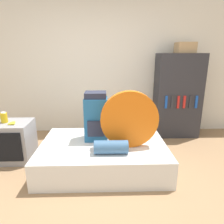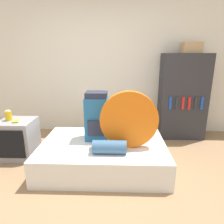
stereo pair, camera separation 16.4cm
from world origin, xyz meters
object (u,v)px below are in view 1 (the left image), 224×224
canister (4,118)px  cardboard_box (185,48)px  television (15,141)px  bookshelf (177,96)px  backpack (96,117)px  tent_bag (129,120)px  sleeping_roll (111,147)px

canister → cardboard_box: 3.24m
television → bookshelf: (2.76, 0.92, 0.49)m
bookshelf → television: bearing=-161.6°
backpack → bookshelf: bookshelf is taller
tent_bag → canister: size_ratio=4.79×
sleeping_roll → bookshelf: 2.00m
backpack → sleeping_roll: size_ratio=1.64×
backpack → bookshelf: size_ratio=0.44×
backpack → bookshelf: bearing=33.7°
canister → bookshelf: 3.01m
backpack → canister: bearing=175.6°
backpack → canister: 1.35m
backpack → cardboard_box: (1.59, 1.03, 0.97)m
bookshelf → cardboard_box: 0.89m
sleeping_roll → cardboard_box: size_ratio=1.30×
backpack → cardboard_box: 2.13m
tent_bag → bookshelf: 1.66m
sleeping_roll → canister: bearing=160.2°
backpack → canister: backpack is taller
sleeping_roll → tent_bag: bearing=38.7°
sleeping_roll → canister: canister is taller
bookshelf → cardboard_box: cardboard_box is taller
tent_bag → television: (-1.69, 0.35, -0.44)m
cardboard_box → television: bearing=-161.7°
sleeping_roll → television: 1.55m
backpack → cardboard_box: cardboard_box is taller
television → bookshelf: bookshelf is taller
tent_bag → sleeping_roll: tent_bag is taller
canister → bookshelf: bookshelf is taller
sleeping_roll → cardboard_box: bearing=47.0°
sleeping_roll → television: television is taller
canister → television: bearing=-5.6°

